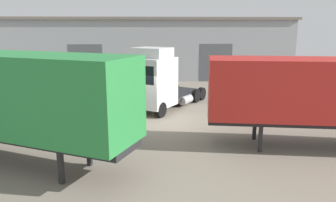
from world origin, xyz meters
TOP-DOWN VIEW (x-y plane):
  - ground_plane at (0.00, 0.00)m, footprint 60.00×60.00m
  - warehouse_building at (0.00, 18.75)m, footprint 28.56×10.02m
  - tractor_unit_white at (0.11, 2.86)m, footprint 5.80×6.80m
  - container_trailer_white at (7.07, -4.02)m, footprint 9.83×4.05m
  - gravel_pile at (8.88, 6.77)m, footprint 3.52×3.52m
  - traffic_cone at (-7.66, 4.00)m, footprint 0.40×0.40m

SIDE VIEW (x-z plane):
  - ground_plane at x=0.00m, z-range 0.00..0.00m
  - traffic_cone at x=-7.66m, z-range -0.02..0.53m
  - gravel_pile at x=8.88m, z-range 0.00..1.10m
  - tractor_unit_white at x=0.11m, z-range -0.13..3.84m
  - container_trailer_white at x=7.07m, z-range 0.55..4.44m
  - warehouse_building at x=0.00m, z-range 0.01..6.09m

